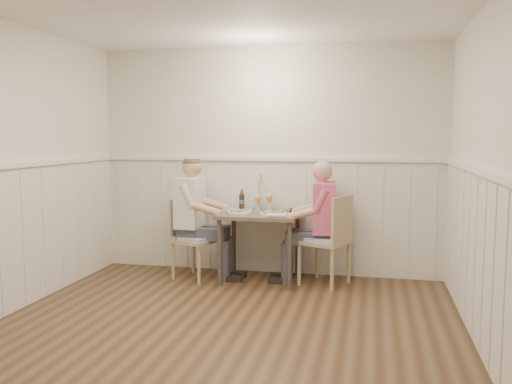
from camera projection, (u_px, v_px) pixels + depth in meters
ground_plane at (213, 342)px, 4.19m from camera, size 4.50×4.50×0.00m
room_shell at (212, 145)px, 4.03m from camera, size 4.04×4.54×2.60m
wainscot at (235, 238)px, 4.79m from camera, size 4.00×4.49×1.34m
dining_table at (260, 222)px, 5.92m from camera, size 0.85×0.70×0.75m
chair_right at (330, 237)px, 5.73m from camera, size 0.60×0.60×0.96m
chair_left at (192, 235)px, 6.04m from camera, size 0.54×0.54×0.89m
man_in_pink at (320, 231)px, 5.82m from camera, size 0.64×0.44×1.34m
diner_cream at (194, 226)px, 6.05m from camera, size 0.64×0.45×1.39m
plate_man at (273, 212)px, 5.77m from camera, size 0.29×0.29×0.07m
plate_diner at (238, 211)px, 5.90m from camera, size 0.26×0.26×0.07m
beer_glass_a at (269, 199)px, 6.10m from camera, size 0.08×0.08×0.19m
beer_glass_b at (258, 200)px, 6.12m from camera, size 0.07×0.07×0.18m
beer_bottle at (242, 201)px, 6.19m from camera, size 0.06×0.06×0.23m
rolled_napkin at (276, 215)px, 5.59m from camera, size 0.20×0.07×0.04m
grass_vase at (258, 193)px, 6.17m from camera, size 0.05×0.05×0.43m
gingham_mat at (237, 210)px, 6.14m from camera, size 0.35×0.31×0.01m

